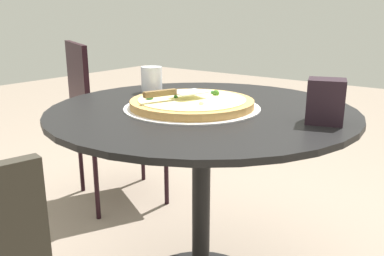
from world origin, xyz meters
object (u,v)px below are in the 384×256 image
Objects in this scene: napkin_dispenser at (326,101)px; patio_table at (201,156)px; pizza_server at (174,93)px; pizza_on_tray at (192,103)px; drinking_cup at (152,80)px; patio_chair_far at (104,113)px.

patio_table is at bearing 168.04° from napkin_dispenser.
napkin_dispenser is at bearing 15.60° from pizza_server.
napkin_dispenser reaches higher than pizza_on_tray.
drinking_cup is 0.80× the size of napkin_dispenser.
patio_chair_far reaches higher than pizza_on_tray.
patio_table is 4.63× the size of pizza_server.
pizza_on_tray is at bearing -124.94° from patio_table.
pizza_server reaches higher than pizza_on_tray.
patio_table is 0.45m from napkin_dispenser.
patio_table is at bearing 55.06° from pizza_on_tray.
pizza_on_tray is 4.45× the size of drinking_cup.
patio_chair_far is (-0.85, 0.36, -0.22)m from pizza_on_tray.
patio_chair_far reaches higher than napkin_dispenser.
drinking_cup is 0.11× the size of patio_chair_far.
napkin_dispenser is 1.31m from patio_chair_far.
pizza_on_tray is 0.95m from patio_chair_far.
napkin_dispenser is at bearing -4.31° from drinking_cup.
pizza_server is 0.25× the size of patio_chair_far.
drinking_cup reaches higher than pizza_on_tray.
patio_chair_far reaches higher than patio_table.
pizza_server is 2.17× the size of drinking_cup.
patio_chair_far is at bearing 148.64° from napkin_dispenser.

